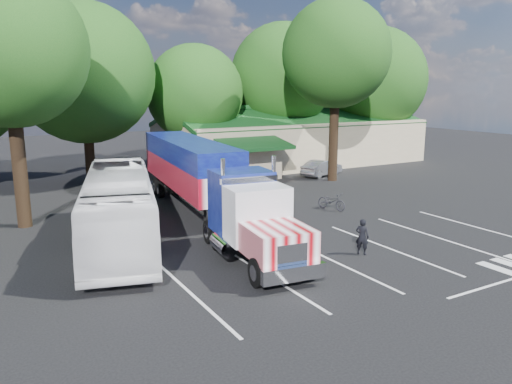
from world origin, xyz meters
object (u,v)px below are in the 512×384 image
semi_truck (202,175)px  silver_sedan (322,168)px  bicycle (332,201)px  tour_bus (119,208)px  woman (362,237)px

semi_truck → silver_sedan: 15.80m
semi_truck → bicycle: semi_truck is taller
tour_bus → silver_sedan: bearing=42.7°
semi_truck → bicycle: size_ratio=10.35×
silver_sedan → semi_truck: bearing=101.0°
tour_bus → silver_sedan: 21.45m
bicycle → tour_bus: (-12.50, -0.39, 1.19)m
woman → bicycle: (3.90, 7.00, -0.27)m
woman → silver_sedan: (10.40, 16.50, -0.13)m
woman → bicycle: size_ratio=0.80×
semi_truck → woman: bearing=-62.3°
woman → bicycle: bearing=-62.6°
semi_truck → woman: (3.42, -9.04, -1.61)m
semi_truck → tour_bus: (-5.18, -2.43, -0.69)m
woman → tour_bus: tour_bus is taller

